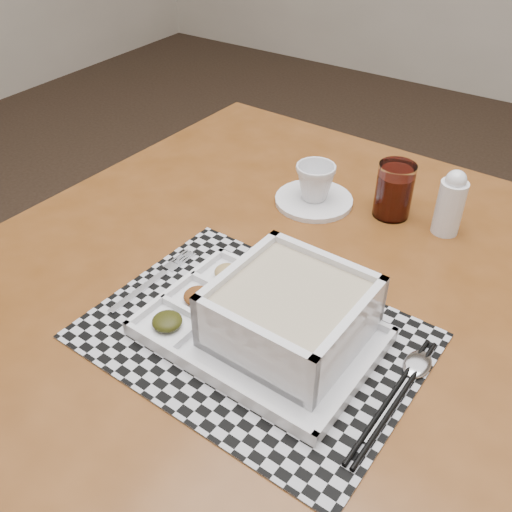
# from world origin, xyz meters

# --- Properties ---
(floor) EXTENTS (5.00, 5.00, 0.00)m
(floor) POSITION_xyz_m (0.00, 0.00, 0.00)
(floor) COLOR black
(floor) RESTS_ON ground
(dining_table) EXTENTS (1.13, 1.13, 0.81)m
(dining_table) POSITION_xyz_m (0.47, -0.64, 0.73)
(dining_table) COLOR #582E10
(dining_table) RESTS_ON ground
(placemat) EXTENTS (0.47, 0.36, 0.00)m
(placemat) POSITION_xyz_m (0.47, -0.77, 0.81)
(placemat) COLOR #B1B1B9
(placemat) RESTS_ON dining_table
(serving_tray) EXTENTS (0.33, 0.23, 0.10)m
(serving_tray) POSITION_xyz_m (0.51, -0.75, 0.85)
(serving_tray) COLOR white
(serving_tray) RESTS_ON placemat
(fork) EXTENTS (0.02, 0.19, 0.00)m
(fork) POSITION_xyz_m (0.27, -0.75, 0.82)
(fork) COLOR silver
(fork) RESTS_ON placemat
(spoon) EXTENTS (0.04, 0.18, 0.01)m
(spoon) POSITION_xyz_m (0.68, -0.71, 0.82)
(spoon) COLOR silver
(spoon) RESTS_ON placemat
(chopsticks) EXTENTS (0.03, 0.24, 0.01)m
(chopsticks) POSITION_xyz_m (0.68, -0.77, 0.82)
(chopsticks) COLOR black
(chopsticks) RESTS_ON placemat
(saucer) EXTENTS (0.15, 0.15, 0.01)m
(saucer) POSITION_xyz_m (0.36, -0.40, 0.82)
(saucer) COLOR white
(saucer) RESTS_ON dining_table
(cup) EXTENTS (0.09, 0.09, 0.07)m
(cup) POSITION_xyz_m (0.36, -0.40, 0.86)
(cup) COLOR white
(cup) RESTS_ON saucer
(juice_glass) EXTENTS (0.07, 0.07, 0.10)m
(juice_glass) POSITION_xyz_m (0.50, -0.36, 0.86)
(juice_glass) COLOR white
(juice_glass) RESTS_ON dining_table
(creamer_bottle) EXTENTS (0.05, 0.05, 0.12)m
(creamer_bottle) POSITION_xyz_m (0.61, -0.36, 0.87)
(creamer_bottle) COLOR white
(creamer_bottle) RESTS_ON dining_table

